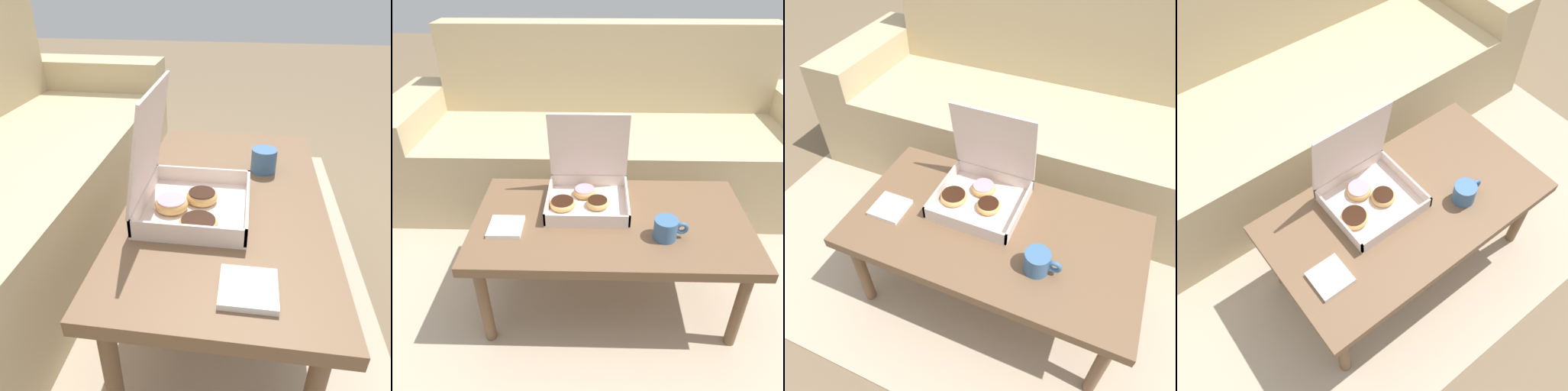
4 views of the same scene
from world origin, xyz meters
TOP-DOWN VIEW (x-y plane):
  - ground_plane at (0.00, 0.00)m, footprint 12.00×12.00m
  - area_rug at (0.00, 0.30)m, footprint 2.62×1.88m
  - couch at (0.00, 0.82)m, footprint 2.50×0.83m
  - coffee_table at (0.00, -0.10)m, footprint 1.07×0.59m
  - pastry_box at (-0.11, 0.02)m, footprint 0.33×0.31m
  - coffee_mug at (0.19, -0.22)m, footprint 0.13×0.09m
  - napkin_stack at (-0.40, -0.18)m, footprint 0.13×0.13m

SIDE VIEW (x-z plane):
  - ground_plane at x=0.00m, z-range 0.00..0.00m
  - area_rug at x=0.00m, z-range 0.00..0.01m
  - couch at x=0.00m, z-range -0.16..0.81m
  - coffee_table at x=0.00m, z-range 0.18..0.62m
  - napkin_stack at x=-0.40m, z-range 0.44..0.46m
  - coffee_mug at x=0.19m, z-range 0.44..0.52m
  - pastry_box at x=-0.11m, z-range 0.33..0.69m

